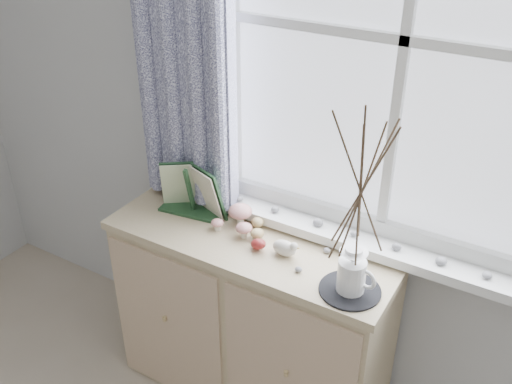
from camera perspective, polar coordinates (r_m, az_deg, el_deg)
sideboard at (r=2.54m, az=-0.46°, el=-12.49°), size 1.20×0.45×0.85m
botanical_book at (r=2.37m, az=-6.85°, el=0.03°), size 0.35×0.18×0.23m
toadstool_cluster at (r=2.31m, az=-1.76°, el=-2.51°), size 0.18×0.16×0.09m
wooden_eggs at (r=2.26m, az=0.17°, el=-4.12°), size 0.13×0.17×0.06m
songbird_figurine at (r=2.17m, az=2.86°, el=-5.53°), size 0.13×0.06×0.07m
crocheted_doily at (r=2.04m, az=9.36°, el=-9.66°), size 0.22×0.22×0.01m
twig_pitcher at (r=1.80m, az=10.47°, el=0.71°), size 0.32×0.32×0.74m
sideboard_pebbles at (r=2.12m, az=7.12°, el=-7.58°), size 0.25×0.19×0.02m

